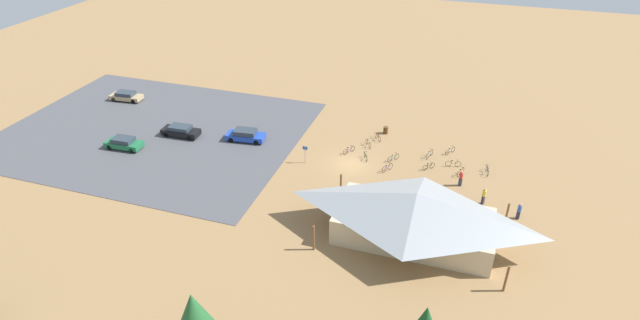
# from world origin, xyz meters

# --- Properties ---
(ground) EXTENTS (160.00, 160.00, 0.00)m
(ground) POSITION_xyz_m (0.00, 0.00, 0.00)
(ground) COLOR #937047
(ground) RESTS_ON ground
(parking_lot_asphalt) EXTENTS (36.60, 28.32, 0.05)m
(parking_lot_asphalt) POSITION_xyz_m (25.64, -0.15, 0.03)
(parking_lot_asphalt) COLOR #4C4C51
(parking_lot_asphalt) RESTS_ON ground
(bike_pavilion) EXTENTS (16.25, 8.95, 4.86)m
(bike_pavilion) POSITION_xyz_m (-8.57, 10.54, 2.73)
(bike_pavilion) COLOR #C6B28E
(bike_pavilion) RESTS_ON ground
(trash_bin) EXTENTS (0.60, 0.60, 0.90)m
(trash_bin) POSITION_xyz_m (-2.26, -8.47, 0.45)
(trash_bin) COLOR brown
(trash_bin) RESTS_ON ground
(lot_sign) EXTENTS (0.56, 0.08, 2.20)m
(lot_sign) POSITION_xyz_m (4.94, 1.25, 1.41)
(lot_sign) COLOR #99999E
(lot_sign) RESTS_ON ground
(pine_far_west) EXTENTS (2.86, 2.86, 5.58)m
(pine_far_west) POSITION_xyz_m (3.44, 27.33, 3.79)
(pine_far_west) COLOR brown
(pine_far_west) RESTS_ON ground
(bicycle_purple_lone_east) EXTENTS (0.99, 1.55, 0.82)m
(bicycle_purple_lone_east) POSITION_xyz_m (0.82, -2.37, 0.38)
(bicycle_purple_lone_east) COLOR black
(bicycle_purple_lone_east) RESTS_ON ground
(bicycle_orange_by_bin) EXTENTS (1.70, 0.54, 0.85)m
(bicycle_orange_by_bin) POSITION_xyz_m (-10.98, -3.07, 0.37)
(bicycle_orange_by_bin) COLOR black
(bicycle_orange_by_bin) RESTS_ON ground
(bicycle_teal_yard_front) EXTENTS (1.08, 1.42, 0.85)m
(bicycle_teal_yard_front) POSITION_xyz_m (-4.40, -2.23, 0.37)
(bicycle_teal_yard_front) COLOR black
(bicycle_teal_yard_front) RESTS_ON ground
(bicycle_black_trailside) EXTENTS (1.19, 1.21, 0.79)m
(bicycle_black_trailside) POSITION_xyz_m (-8.46, -1.62, 0.37)
(bicycle_black_trailside) COLOR black
(bicycle_black_trailside) RESTS_ON ground
(bicycle_yellow_yard_center) EXTENTS (1.01, 1.50, 0.77)m
(bicycle_yellow_yard_center) POSITION_xyz_m (-0.93, -4.65, 0.36)
(bicycle_yellow_yard_center) COLOR black
(bicycle_yellow_yard_center) RESTS_ON ground
(bicycle_green_near_sign) EXTENTS (0.75, 1.47, 0.76)m
(bicycle_green_near_sign) POSITION_xyz_m (-1.35, -1.61, 0.34)
(bicycle_green_near_sign) COLOR black
(bicycle_green_near_sign) RESTS_ON ground
(bicycle_silver_front_row) EXTENTS (0.97, 1.46, 0.84)m
(bicycle_silver_front_row) POSITION_xyz_m (-10.38, -5.86, 0.36)
(bicycle_silver_front_row) COLOR black
(bicycle_silver_front_row) RESTS_ON ground
(bicycle_red_back_row) EXTENTS (1.05, 1.36, 0.79)m
(bicycle_red_back_row) POSITION_xyz_m (-1.67, -6.56, 0.38)
(bicycle_red_back_row) COLOR black
(bicycle_red_back_row) RESTS_ON ground
(bicycle_white_edge_south) EXTENTS (0.66, 1.65, 0.89)m
(bicycle_white_edge_south) POSITION_xyz_m (-8.21, -4.28, 0.39)
(bicycle_white_edge_south) COLOR black
(bicycle_white_edge_south) RESTS_ON ground
(bicycle_blue_mid_cluster) EXTENTS (0.48, 1.76, 0.82)m
(bicycle_blue_mid_cluster) POSITION_xyz_m (-14.63, -2.76, 0.38)
(bicycle_blue_mid_cluster) COLOR black
(bicycle_blue_mid_cluster) RESTS_ON ground
(bicycle_purple_yard_right) EXTENTS (0.96, 1.50, 0.89)m
(bicycle_purple_yard_right) POSITION_xyz_m (-4.18, 0.14, 0.40)
(bicycle_purple_yard_right) COLOR black
(bicycle_purple_yard_right) RESTS_ON ground
(bicycle_orange_near_porch) EXTENTS (0.69, 1.57, 0.81)m
(bicycle_orange_near_porch) POSITION_xyz_m (-11.89, -1.51, 0.37)
(bicycle_orange_near_porch) COLOR black
(bicycle_orange_near_porch) RESTS_ON ground
(car_green_front_row) EXTENTS (4.38, 2.01, 1.37)m
(car_green_front_row) POSITION_xyz_m (26.33, 4.77, 0.73)
(car_green_front_row) COLOR #1E6B3D
(car_green_front_row) RESTS_ON parking_lot_asphalt
(car_blue_near_entry) EXTENTS (4.83, 2.41, 1.43)m
(car_blue_near_entry) POSITION_xyz_m (13.51, -1.38, 0.76)
(car_blue_near_entry) COLOR #1E42B2
(car_blue_near_entry) RESTS_ON parking_lot_asphalt
(car_black_far_end) EXTENTS (4.73, 1.94, 1.37)m
(car_black_far_end) POSITION_xyz_m (21.58, 0.03, 0.74)
(car_black_far_end) COLOR black
(car_black_far_end) RESTS_ON parking_lot_asphalt
(car_tan_second_row) EXTENTS (4.63, 2.14, 1.28)m
(car_tan_second_row) POSITION_xyz_m (34.60, -6.89, 0.69)
(car_tan_second_row) COLOR tan
(car_tan_second_row) RESTS_ON parking_lot_asphalt
(visitor_by_pavilion) EXTENTS (0.38, 0.36, 1.74)m
(visitor_by_pavilion) POSITION_xyz_m (-17.69, 4.66, 0.92)
(visitor_by_pavilion) COLOR #2D3347
(visitor_by_pavilion) RESTS_ON ground
(visitor_crossing_yard) EXTENTS (0.37, 0.40, 1.80)m
(visitor_crossing_yard) POSITION_xyz_m (-12.01, 0.59, 0.95)
(visitor_crossing_yard) COLOR #2D3347
(visitor_crossing_yard) RESTS_ON ground
(visitor_near_lot) EXTENTS (0.36, 0.39, 1.85)m
(visitor_near_lot) POSITION_xyz_m (-14.41, 3.23, 0.97)
(visitor_near_lot) COLOR #2D3347
(visitor_near_lot) RESTS_ON ground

